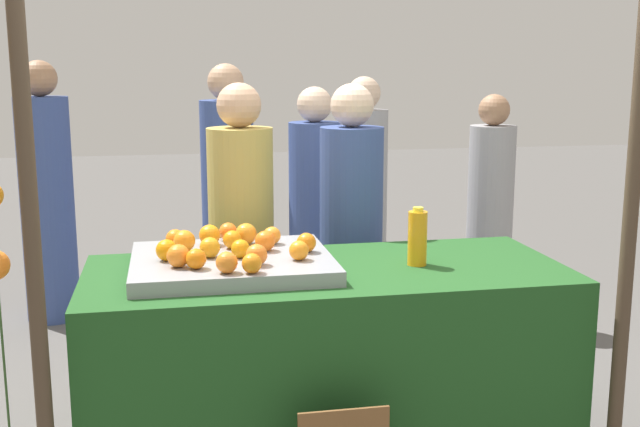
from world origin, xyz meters
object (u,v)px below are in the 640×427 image
object	(u,v)px
orange_0	(299,250)
vendor_left	(242,257)
orange_1	(178,256)
juice_bottle	(417,238)
vendor_right	(351,252)
stall_counter	(327,368)

from	to	relation	value
orange_0	vendor_left	world-z (taller)	vendor_left
orange_1	juice_bottle	size ratio (longest dim) A/B	0.36
orange_0	vendor_left	distance (m)	0.85
orange_0	vendor_right	distance (m)	0.94
stall_counter	vendor_right	bearing A→B (deg)	69.45
juice_bottle	orange_1	bearing A→B (deg)	-175.49
orange_0	vendor_left	size ratio (longest dim) A/B	0.05
stall_counter	orange_1	size ratio (longest dim) A/B	22.08
stall_counter	orange_0	distance (m)	0.55
orange_1	vendor_left	distance (m)	0.91
orange_0	vendor_left	xyz separation A→B (m)	(-0.15, 0.81, -0.22)
vendor_left	vendor_right	distance (m)	0.56
orange_1	vendor_right	bearing A→B (deg)	43.63
stall_counter	orange_1	bearing A→B (deg)	-170.87
orange_0	juice_bottle	xyz separation A→B (m)	(0.51, 0.06, 0.02)
juice_bottle	vendor_left	bearing A→B (deg)	131.41
vendor_right	vendor_left	bearing A→B (deg)	-179.09
juice_bottle	vendor_right	distance (m)	0.80
vendor_right	orange_1	bearing A→B (deg)	-136.37
orange_1	vendor_right	size ratio (longest dim) A/B	0.06
orange_0	orange_1	distance (m)	0.47
stall_counter	orange_1	world-z (taller)	orange_1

